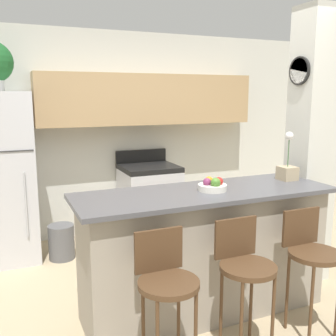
# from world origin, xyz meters

# --- Properties ---
(ground_plane) EXTENTS (14.00, 14.00, 0.00)m
(ground_plane) POSITION_xyz_m (0.00, 0.00, 0.00)
(ground_plane) COLOR tan
(wall_back) EXTENTS (5.60, 0.38, 2.55)m
(wall_back) POSITION_xyz_m (0.11, 2.14, 1.45)
(wall_back) COLOR silver
(wall_back) RESTS_ON ground_plane
(pillar_right) EXTENTS (0.38, 0.32, 2.55)m
(pillar_right) POSITION_xyz_m (1.21, 0.18, 1.28)
(pillar_right) COLOR silver
(pillar_right) RESTS_ON ground_plane
(counter_bar) EXTENTS (2.10, 0.70, 1.03)m
(counter_bar) POSITION_xyz_m (0.00, 0.00, 0.52)
(counter_bar) COLOR gray
(counter_bar) RESTS_ON ground_plane
(refrigerator) EXTENTS (0.68, 0.73, 1.81)m
(refrigerator) POSITION_xyz_m (-1.49, 1.80, 0.90)
(refrigerator) COLOR silver
(refrigerator) RESTS_ON ground_plane
(stove_range) EXTENTS (0.68, 0.64, 1.07)m
(stove_range) POSITION_xyz_m (0.21, 1.85, 0.46)
(stove_range) COLOR silver
(stove_range) RESTS_ON ground_plane
(bar_stool_left) EXTENTS (0.38, 0.38, 0.93)m
(bar_stool_left) POSITION_xyz_m (-0.58, -0.56, 0.62)
(bar_stool_left) COLOR #4C331E
(bar_stool_left) RESTS_ON ground_plane
(bar_stool_mid) EXTENTS (0.38, 0.38, 0.93)m
(bar_stool_mid) POSITION_xyz_m (0.00, -0.56, 0.62)
(bar_stool_mid) COLOR #4C331E
(bar_stool_mid) RESTS_ON ground_plane
(bar_stool_right) EXTENTS (0.38, 0.38, 0.93)m
(bar_stool_right) POSITION_xyz_m (0.58, -0.56, 0.62)
(bar_stool_right) COLOR #4C331E
(bar_stool_right) RESTS_ON ground_plane
(orchid_vase) EXTENTS (0.14, 0.14, 0.43)m
(orchid_vase) POSITION_xyz_m (0.86, 0.07, 1.13)
(orchid_vase) COLOR tan
(orchid_vase) RESTS_ON counter_bar
(fruit_bowl) EXTENTS (0.23, 0.23, 0.11)m
(fruit_bowl) POSITION_xyz_m (0.05, -0.02, 1.07)
(fruit_bowl) COLOR silver
(fruit_bowl) RESTS_ON counter_bar
(trash_bin) EXTENTS (0.28, 0.28, 0.38)m
(trash_bin) POSITION_xyz_m (-0.93, 1.55, 0.19)
(trash_bin) COLOR #59595B
(trash_bin) RESTS_ON ground_plane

